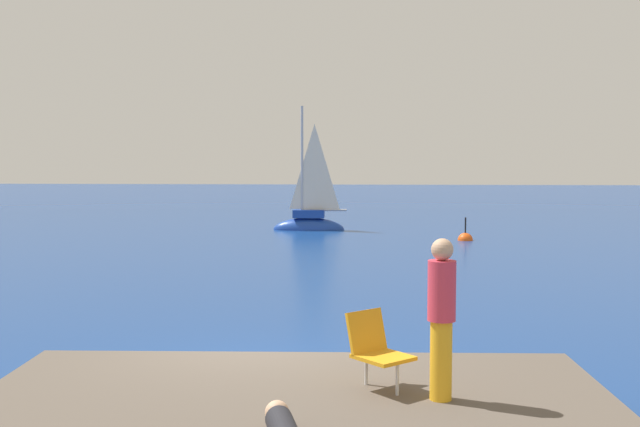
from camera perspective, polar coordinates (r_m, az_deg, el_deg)
ground_plane at (r=10.40m, az=-4.33°, el=-12.54°), size 160.00×160.00×0.00m
boulder_seaward at (r=9.83m, az=11.11°, el=-13.59°), size 1.05×1.28×0.74m
boulder_inland at (r=9.47m, az=6.41°, el=-14.24°), size 1.17×1.20×0.63m
sailboat_near at (r=31.92m, az=-0.82°, el=-0.69°), size 3.11×1.07×5.73m
person_standing at (r=7.64m, az=9.16°, el=-7.51°), size 0.28×0.28×1.62m
beach_chair at (r=8.04m, az=4.22°, el=-9.97°), size 0.76×0.76×0.80m
marker_buoy at (r=28.34m, az=10.91°, el=-1.99°), size 0.56×0.56×1.13m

